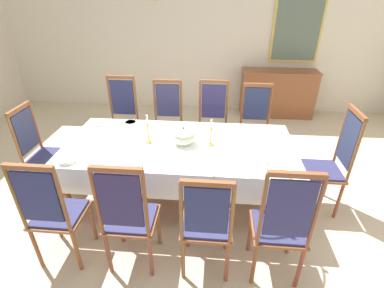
% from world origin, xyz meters
% --- Properties ---
extents(ground, '(7.76, 5.95, 0.04)m').
position_xyz_m(ground, '(0.00, 0.00, -0.02)').
color(ground, '#C5B49A').
extents(back_wall, '(7.76, 0.08, 3.13)m').
position_xyz_m(back_wall, '(0.00, 3.01, 1.56)').
color(back_wall, beige).
rests_on(back_wall, ground).
extents(dining_table, '(2.53, 1.17, 0.76)m').
position_xyz_m(dining_table, '(0.00, -0.06, 0.69)').
color(dining_table, brown).
rests_on(dining_table, ground).
extents(tablecloth, '(2.55, 1.19, 0.31)m').
position_xyz_m(tablecloth, '(0.00, -0.06, 0.69)').
color(tablecloth, white).
rests_on(tablecloth, dining_table).
extents(chair_south_a, '(0.44, 0.42, 1.15)m').
position_xyz_m(chair_south_a, '(-0.98, -1.06, 0.59)').
color(chair_south_a, brown).
rests_on(chair_south_a, ground).
extents(chair_north_a, '(0.44, 0.42, 1.20)m').
position_xyz_m(chair_north_a, '(-0.98, 0.93, 0.61)').
color(chair_north_a, brown).
rests_on(chair_north_a, ground).
extents(chair_south_b, '(0.44, 0.42, 1.17)m').
position_xyz_m(chair_south_b, '(-0.31, -1.06, 0.60)').
color(chair_south_b, brown).
rests_on(chair_south_b, ground).
extents(chair_north_b, '(0.44, 0.42, 1.16)m').
position_xyz_m(chair_north_b, '(-0.31, 0.93, 0.59)').
color(chair_north_b, brown).
rests_on(chair_north_b, ground).
extents(chair_south_c, '(0.44, 0.42, 1.09)m').
position_xyz_m(chair_south_c, '(0.35, -1.05, 0.57)').
color(chair_south_c, brown).
rests_on(chair_south_c, ground).
extents(chair_north_c, '(0.44, 0.42, 1.17)m').
position_xyz_m(chair_north_c, '(0.35, 0.93, 0.60)').
color(chair_north_c, brown).
rests_on(chair_north_c, ground).
extents(chair_south_d, '(0.44, 0.42, 1.21)m').
position_xyz_m(chair_south_d, '(0.96, -1.06, 0.61)').
color(chair_south_d, brown).
rests_on(chair_south_d, ground).
extents(chair_north_d, '(0.44, 0.42, 1.14)m').
position_xyz_m(chair_north_d, '(0.96, 0.93, 0.59)').
color(chair_north_d, brown).
rests_on(chair_north_d, ground).
extents(chair_head_west, '(0.42, 0.44, 1.14)m').
position_xyz_m(chair_head_west, '(-1.67, -0.06, 0.59)').
color(chair_head_west, brown).
rests_on(chair_head_west, ground).
extents(chair_head_east, '(0.42, 0.44, 1.23)m').
position_xyz_m(chair_head_east, '(1.68, -0.06, 0.62)').
color(chair_head_east, brown).
rests_on(chair_head_east, ground).
extents(soup_tureen, '(0.26, 0.26, 0.21)m').
position_xyz_m(soup_tureen, '(0.05, -0.06, 0.86)').
color(soup_tureen, white).
rests_on(soup_tureen, tablecloth).
extents(candlestick_west, '(0.07, 0.07, 0.33)m').
position_xyz_m(candlestick_west, '(-0.35, -0.06, 0.90)').
color(candlestick_west, gold).
rests_on(candlestick_west, tablecloth).
extents(candlestick_east, '(0.07, 0.07, 0.31)m').
position_xyz_m(candlestick_east, '(0.35, -0.06, 0.89)').
color(candlestick_east, gold).
rests_on(candlestick_east, tablecloth).
extents(bowl_near_left, '(0.15, 0.15, 0.04)m').
position_xyz_m(bowl_near_left, '(-1.08, 0.35, 0.78)').
color(bowl_near_left, white).
rests_on(bowl_near_left, tablecloth).
extents(bowl_near_right, '(0.18, 0.18, 0.04)m').
position_xyz_m(bowl_near_right, '(-1.08, -0.54, 0.79)').
color(bowl_near_right, white).
rests_on(bowl_near_right, tablecloth).
extents(bowl_far_left, '(0.16, 0.16, 0.03)m').
position_xyz_m(bowl_far_left, '(-0.69, 0.41, 0.78)').
color(bowl_far_left, white).
rests_on(bowl_far_left, tablecloth).
extents(bowl_far_right, '(0.15, 0.15, 0.04)m').
position_xyz_m(bowl_far_right, '(-0.38, -0.54, 0.78)').
color(bowl_far_right, white).
rests_on(bowl_far_right, tablecloth).
extents(spoon_primary, '(0.05, 0.18, 0.01)m').
position_xyz_m(spoon_primary, '(-1.19, 0.37, 0.77)').
color(spoon_primary, gold).
rests_on(spoon_primary, tablecloth).
extents(spoon_secondary, '(0.05, 0.18, 0.01)m').
position_xyz_m(spoon_secondary, '(-1.19, -0.52, 0.77)').
color(spoon_secondary, gold).
rests_on(spoon_secondary, tablecloth).
extents(sideboard, '(1.44, 0.48, 0.90)m').
position_xyz_m(sideboard, '(1.59, 2.70, 0.45)').
color(sideboard, brown).
rests_on(sideboard, ground).
extents(framed_painting, '(0.90, 0.05, 1.45)m').
position_xyz_m(framed_painting, '(1.82, 2.95, 1.74)').
color(framed_painting, '#D1B251').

